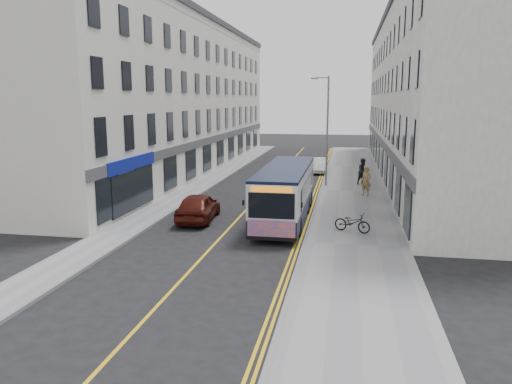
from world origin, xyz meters
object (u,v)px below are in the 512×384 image
at_px(bicycle, 352,222).
at_px(pedestrian_far, 363,171).
at_px(car_white, 318,165).
at_px(pedestrian_near, 366,181).
at_px(city_bus, 285,191).
at_px(streetlamp, 326,127).
at_px(car_maroon, 198,207).

bearing_deg(bicycle, pedestrian_far, 17.52).
bearing_deg(car_white, pedestrian_far, -66.20).
bearing_deg(pedestrian_near, bicycle, -71.09).
distance_m(city_bus, bicycle, 4.27).
bearing_deg(bicycle, city_bus, 78.86).
relative_size(pedestrian_near, pedestrian_far, 0.98).
xyz_separation_m(streetlamp, pedestrian_far, (2.78, 0.94, -3.29)).
relative_size(city_bus, pedestrian_near, 5.23).
relative_size(streetlamp, car_white, 2.05).
xyz_separation_m(streetlamp, bicycle, (1.90, -13.08, -3.80)).
relative_size(car_white, car_maroon, 0.89).
bearing_deg(car_maroon, bicycle, 166.62).
height_order(city_bus, car_maroon, city_bus).
bearing_deg(pedestrian_near, car_maroon, -113.16).
bearing_deg(bicycle, pedestrian_near, 15.44).
relative_size(bicycle, car_white, 0.45).
bearing_deg(city_bus, car_white, 87.98).
height_order(bicycle, car_white, car_white).
height_order(streetlamp, bicycle, streetlamp).
relative_size(bicycle, pedestrian_near, 0.93).
xyz_separation_m(city_bus, car_white, (0.64, 18.08, -0.94)).
distance_m(streetlamp, car_maroon, 13.72).
bearing_deg(pedestrian_far, city_bus, -145.78).
height_order(streetlamp, pedestrian_far, streetlamp).
relative_size(streetlamp, bicycle, 4.50).
relative_size(bicycle, pedestrian_far, 0.91).
distance_m(bicycle, pedestrian_near, 9.64).
xyz_separation_m(streetlamp, city_bus, (-1.61, -10.87, -2.80)).
xyz_separation_m(pedestrian_far, car_white, (-3.75, 6.27, -0.45)).
distance_m(bicycle, car_maroon, 8.19).
distance_m(pedestrian_near, car_white, 11.38).
distance_m(streetlamp, city_bus, 11.34).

